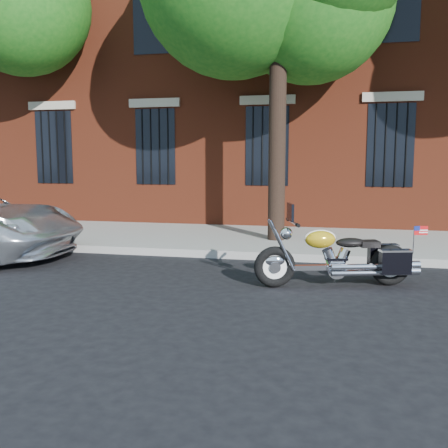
# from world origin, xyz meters

# --- Properties ---
(ground) EXTENTS (120.00, 120.00, 0.00)m
(ground) POSITION_xyz_m (0.00, 0.00, 0.00)
(ground) COLOR black
(ground) RESTS_ON ground
(curb) EXTENTS (40.00, 0.16, 0.15)m
(curb) POSITION_xyz_m (0.00, 1.38, 0.07)
(curb) COLOR gray
(curb) RESTS_ON ground
(sidewalk) EXTENTS (40.00, 3.60, 0.15)m
(sidewalk) POSITION_xyz_m (0.00, 3.26, 0.07)
(sidewalk) COLOR gray
(sidewalk) RESTS_ON ground
(building) EXTENTS (26.00, 10.08, 12.00)m
(building) POSITION_xyz_m (0.00, 10.06, 6.00)
(building) COLOR maroon
(building) RESTS_ON ground
(motorcycle) EXTENTS (2.43, 1.10, 1.23)m
(motorcycle) POSITION_xyz_m (1.83, -0.36, 0.41)
(motorcycle) COLOR black
(motorcycle) RESTS_ON ground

